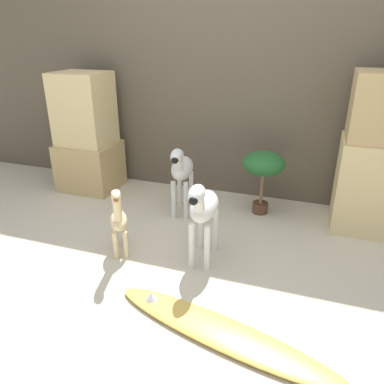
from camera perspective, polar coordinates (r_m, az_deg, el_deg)
ground_plane at (r=2.56m, az=-4.48°, el=-13.39°), size 14.00×14.00×0.00m
wall_back at (r=3.61m, az=5.38°, el=16.59°), size 6.40×0.08×2.20m
rock_pillar_left at (r=3.92m, az=-15.72°, el=8.15°), size 0.56×0.49×1.17m
rock_pillar_right at (r=3.29m, az=26.51°, el=4.73°), size 0.56×0.49×1.26m
zebra_right at (r=2.54m, az=1.70°, el=-2.53°), size 0.20×0.51×0.66m
zebra_left at (r=3.23m, az=-1.62°, el=3.40°), size 0.24×0.52×0.66m
giraffe_figurine at (r=2.73m, az=-11.13°, el=-4.13°), size 0.27×0.37×0.58m
potted_palm_front at (r=3.30m, az=10.82°, el=3.86°), size 0.37×0.37×0.57m
surfboard at (r=2.19m, az=4.30°, el=-20.46°), size 1.39×0.56×0.09m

